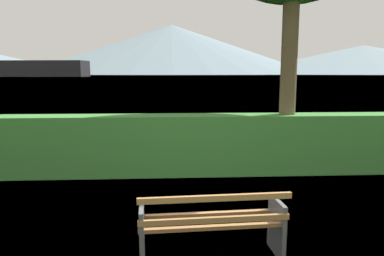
% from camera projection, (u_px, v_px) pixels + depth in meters
% --- Properties ---
extents(ground_plane, '(1400.00, 1400.00, 0.00)m').
position_uv_depth(ground_plane, '(210.00, 256.00, 4.26)').
color(ground_plane, '#4C6B33').
extents(water_surface, '(620.00, 620.00, 0.00)m').
position_uv_depth(water_surface, '(172.00, 75.00, 308.01)').
color(water_surface, slate).
rests_on(water_surface, ground_plane).
extents(park_bench, '(1.70, 0.67, 0.87)m').
position_uv_depth(park_bench, '(212.00, 225.00, 4.13)').
color(park_bench, olive).
rests_on(park_bench, ground_plane).
extents(hedge_row, '(9.37, 0.70, 1.27)m').
position_uv_depth(hedge_row, '(193.00, 144.00, 7.69)').
color(hedge_row, '#387A33').
rests_on(hedge_row, ground_plane).
extents(distant_hills, '(983.07, 455.22, 75.66)m').
position_uv_depth(distant_hills, '(178.00, 54.00, 551.53)').
color(distant_hills, slate).
rests_on(distant_hills, ground_plane).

